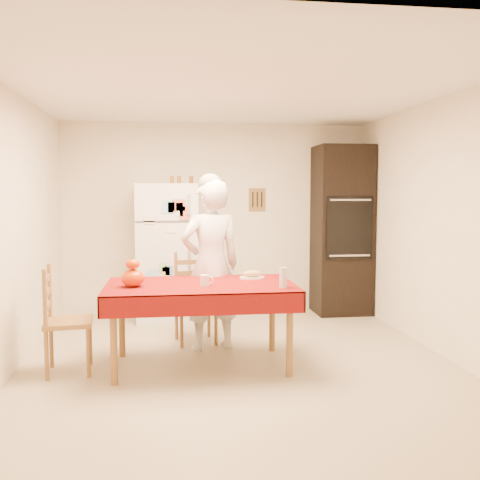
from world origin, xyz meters
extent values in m
plane|color=tan|center=(0.00, 0.00, 0.00)|extent=(4.50, 4.50, 0.00)
cube|color=white|center=(0.00, 2.25, 1.25)|extent=(4.00, 0.02, 2.50)
cube|color=white|center=(0.00, -2.25, 1.25)|extent=(4.00, 0.02, 2.50)
cube|color=white|center=(-2.00, 0.00, 1.25)|extent=(0.02, 4.50, 2.50)
cube|color=white|center=(2.00, 0.00, 1.25)|extent=(0.02, 4.50, 2.50)
cube|color=white|center=(0.00, 0.00, 2.50)|extent=(4.00, 4.50, 0.02)
cube|color=brown|center=(0.55, 2.23, 1.50)|extent=(0.22, 0.02, 0.30)
cube|color=white|center=(-0.65, 1.88, 0.85)|extent=(0.75, 0.70, 1.70)
cube|color=silver|center=(-0.39, 1.51, 1.45)|extent=(0.03, 0.03, 0.25)
cube|color=silver|center=(-0.39, 1.51, 0.70)|extent=(0.03, 0.03, 0.60)
cube|color=black|center=(1.63, 1.93, 1.10)|extent=(0.70, 0.60, 2.20)
cube|color=black|center=(1.63, 1.62, 1.15)|extent=(0.59, 0.02, 0.80)
cylinder|color=brown|center=(-1.09, -0.44, 0.35)|extent=(0.06, 0.06, 0.71)
cylinder|color=brown|center=(-1.09, 0.34, 0.35)|extent=(0.06, 0.06, 0.71)
cylinder|color=brown|center=(0.39, -0.44, 0.35)|extent=(0.06, 0.06, 0.71)
cylinder|color=brown|center=(0.39, 0.34, 0.35)|extent=(0.06, 0.06, 0.71)
cube|color=brown|center=(-0.35, -0.05, 0.73)|extent=(1.60, 0.90, 0.04)
cube|color=#55040B|center=(-0.35, -0.05, 0.76)|extent=(1.70, 1.00, 0.01)
cylinder|color=brown|center=(-0.51, 0.55, 0.21)|extent=(0.04, 0.04, 0.43)
cylinder|color=brown|center=(-0.56, 0.88, 0.21)|extent=(0.04, 0.04, 0.43)
cylinder|color=brown|center=(-0.15, 0.60, 0.21)|extent=(0.04, 0.04, 0.43)
cylinder|color=brown|center=(-0.20, 0.93, 0.21)|extent=(0.04, 0.04, 0.43)
cube|color=brown|center=(-0.36, 0.74, 0.45)|extent=(0.47, 0.45, 0.04)
cube|color=brown|center=(-0.38, 0.91, 0.70)|extent=(0.36, 0.08, 0.50)
cylinder|color=brown|center=(-1.32, -0.23, 0.21)|extent=(0.04, 0.04, 0.43)
cylinder|color=brown|center=(-1.66, -0.27, 0.21)|extent=(0.04, 0.04, 0.43)
cylinder|color=brown|center=(-1.36, 0.13, 0.21)|extent=(0.04, 0.04, 0.43)
cylinder|color=brown|center=(-1.70, 0.09, 0.21)|extent=(0.04, 0.04, 0.43)
cube|color=brown|center=(-1.51, -0.07, 0.45)|extent=(0.44, 0.46, 0.04)
cube|color=brown|center=(-1.68, -0.09, 0.70)|extent=(0.07, 0.36, 0.50)
imported|color=silver|center=(-0.21, 0.48, 0.86)|extent=(0.71, 0.55, 1.72)
cylinder|color=white|center=(-0.32, -0.17, 0.81)|extent=(0.08, 0.08, 0.10)
ellipsoid|color=red|center=(-0.95, -0.12, 0.84)|extent=(0.21, 0.21, 0.15)
ellipsoid|color=#C34304|center=(-0.95, -0.12, 0.96)|extent=(0.12, 0.12, 0.09)
cylinder|color=silver|center=(0.35, -0.34, 0.85)|extent=(0.07, 0.07, 0.18)
cylinder|color=white|center=(0.16, 0.18, 0.77)|extent=(0.24, 0.24, 0.02)
ellipsoid|color=#9F754E|center=(0.16, 0.18, 0.81)|extent=(0.18, 0.10, 0.06)
cylinder|color=#975E1B|center=(-0.58, 1.93, 1.75)|extent=(0.05, 0.05, 0.10)
cylinder|color=#895919|center=(-0.49, 1.93, 1.75)|extent=(0.05, 0.05, 0.10)
cylinder|color=brown|center=(-0.34, 1.93, 1.75)|extent=(0.05, 0.05, 0.10)
camera|label=1|loc=(-0.63, -4.84, 1.57)|focal=40.00mm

